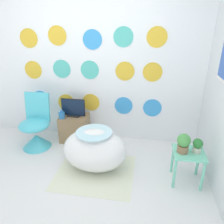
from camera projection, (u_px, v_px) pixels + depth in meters
ground_plane at (59, 205)px, 2.43m from camera, size 12.00×12.00×0.00m
wall_back_dotted at (92, 62)px, 3.42m from camera, size 4.47×0.05×2.60m
rug at (95, 172)px, 2.96m from camera, size 1.03×0.91×0.01m
bathtub at (95, 150)px, 2.92m from camera, size 0.86×0.58×0.59m
chair at (36, 132)px, 3.46m from camera, size 0.47×0.47×0.86m
tv_cabinet at (75, 128)px, 3.67m from camera, size 0.44×0.37×0.44m
tv at (73, 109)px, 3.54m from camera, size 0.39×0.12×0.30m
vase at (62, 115)px, 3.49m from camera, size 0.10×0.10×0.13m
side_table at (188, 158)px, 2.67m from camera, size 0.37×0.35×0.43m
potted_plant_left at (184, 143)px, 2.59m from camera, size 0.16×0.16×0.24m
potted_plant_right at (198, 145)px, 2.59m from camera, size 0.12×0.12×0.18m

